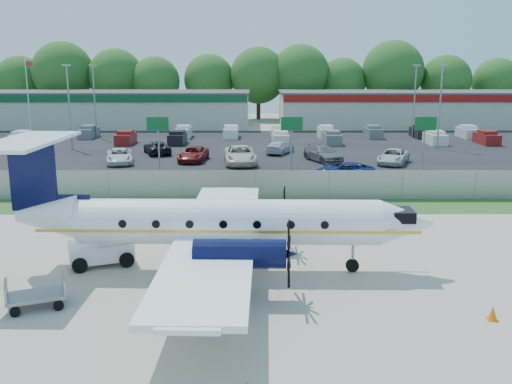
{
  "coord_description": "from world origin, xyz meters",
  "views": [
    {
      "loc": [
        -0.12,
        -23.94,
        8.95
      ],
      "look_at": [
        0.0,
        6.0,
        2.3
      ],
      "focal_mm": 40.0,
      "sensor_mm": 36.0,
      "label": 1
    }
  ],
  "objects_px": {
    "pushback_tug": "(104,248)",
    "baggage_cart_near": "(36,295)",
    "baggage_cart_far": "(190,270)",
    "aircraft": "(219,222)"
  },
  "relations": [
    {
      "from": "pushback_tug",
      "to": "baggage_cart_near",
      "type": "relative_size",
      "value": 1.33
    },
    {
      "from": "pushback_tug",
      "to": "baggage_cart_near",
      "type": "height_order",
      "value": "pushback_tug"
    },
    {
      "from": "pushback_tug",
      "to": "baggage_cart_far",
      "type": "distance_m",
      "value": 4.73
    },
    {
      "from": "aircraft",
      "to": "baggage_cart_far",
      "type": "height_order",
      "value": "aircraft"
    },
    {
      "from": "aircraft",
      "to": "baggage_cart_far",
      "type": "distance_m",
      "value": 2.46
    },
    {
      "from": "baggage_cart_far",
      "to": "aircraft",
      "type": "bearing_deg",
      "value": 42.75
    },
    {
      "from": "aircraft",
      "to": "baggage_cart_far",
      "type": "relative_size",
      "value": 9.49
    },
    {
      "from": "aircraft",
      "to": "baggage_cart_near",
      "type": "relative_size",
      "value": 7.63
    },
    {
      "from": "baggage_cart_near",
      "to": "aircraft",
      "type": "bearing_deg",
      "value": 30.49
    },
    {
      "from": "baggage_cart_near",
      "to": "pushback_tug",
      "type": "bearing_deg",
      "value": 75.5
    }
  ]
}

